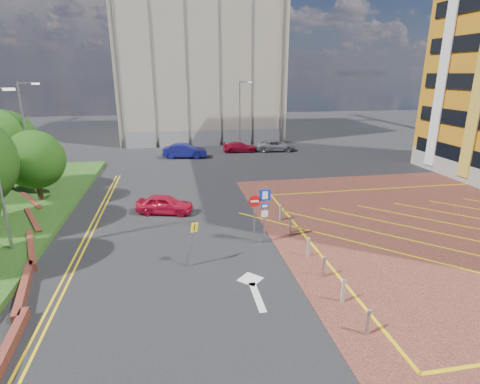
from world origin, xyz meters
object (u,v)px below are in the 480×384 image
object	(u,v)px
car_blue_back	(185,151)
warning_sign	(192,239)
tree_c	(35,160)
lamp_back	(240,112)
lamp_left_far	(27,134)
car_red_left	(165,204)
car_red_back	(240,147)
sign_cluster	(261,209)
car_silver_back	(275,146)
tree_d	(3,144)

from	to	relation	value
car_blue_back	warning_sign	bearing A→B (deg)	-172.97
tree_c	lamp_back	distance (m)	25.19
lamp_back	car_blue_back	xyz separation A→B (m)	(-6.97, -4.45, -3.59)
tree_c	car_blue_back	bearing A→B (deg)	51.95
tree_c	lamp_left_far	bearing A→B (deg)	114.71
car_red_left	car_red_back	bearing A→B (deg)	-8.59
sign_cluster	car_blue_back	distance (m)	22.82
sign_cluster	car_blue_back	size ratio (longest dim) A/B	0.68
lamp_left_far	car_silver_back	bearing A→B (deg)	31.18
tree_c	car_red_back	xyz separation A→B (m)	(17.08, 15.60, -2.61)
lamp_back	car_blue_back	size ratio (longest dim) A/B	1.71
tree_c	tree_d	xyz separation A→B (m)	(-3.00, 3.00, 0.68)
lamp_left_far	car_red_back	xyz separation A→B (m)	(18.00, 13.60, -4.08)
tree_d	sign_cluster	bearing A→B (deg)	-35.58
warning_sign	sign_cluster	bearing A→B (deg)	26.60
tree_c	sign_cluster	size ratio (longest dim) A/B	1.53
lamp_back	car_red_back	world-z (taller)	lamp_back
lamp_left_far	sign_cluster	bearing A→B (deg)	-36.82
lamp_back	car_red_back	xyz separation A→B (m)	(-0.50, -2.40, -3.78)
tree_d	car_red_back	bearing A→B (deg)	32.10
car_red_left	car_silver_back	xyz separation A→B (m)	(12.65, 18.87, 0.02)
lamp_left_far	sign_cluster	xyz separation A→B (m)	(14.72, -11.02, -2.71)
car_blue_back	car_red_back	distance (m)	6.79
lamp_back	car_silver_back	xyz separation A→B (m)	(3.72, -2.55, -3.71)
tree_d	car_red_back	xyz separation A→B (m)	(20.08, 12.60, -3.28)
tree_d	car_silver_back	xyz separation A→B (m)	(24.30, 12.45, -3.22)
lamp_left_far	lamp_back	world-z (taller)	lamp_left_far
tree_c	car_silver_back	size ratio (longest dim) A/B	1.05
car_blue_back	car_red_back	xyz separation A→B (m)	(6.47, 2.04, -0.19)
warning_sign	tree_d	bearing A→B (deg)	133.15
tree_c	car_red_back	distance (m)	23.28
tree_c	car_red_back	world-z (taller)	tree_c
lamp_back	car_blue_back	distance (m)	9.01
car_silver_back	tree_c	bearing A→B (deg)	131.22
sign_cluster	warning_sign	bearing A→B (deg)	-153.40
warning_sign	car_red_back	bearing A→B (deg)	75.10
tree_c	car_blue_back	world-z (taller)	tree_c
lamp_left_far	sign_cluster	world-z (taller)	lamp_left_far
tree_d	lamp_left_far	xyz separation A→B (m)	(2.08, -1.00, 0.79)
sign_cluster	car_red_back	xyz separation A→B (m)	(3.28, 24.61, -1.37)
lamp_back	tree_c	bearing A→B (deg)	-134.32
lamp_left_far	car_silver_back	xyz separation A→B (m)	(22.22, 13.45, -4.01)
tree_d	sign_cluster	distance (m)	20.74
car_red_left	car_blue_back	distance (m)	17.10
lamp_left_far	car_silver_back	distance (m)	26.28
lamp_back	car_red_left	xyz separation A→B (m)	(-8.93, -21.43, -3.73)
sign_cluster	car_red_left	world-z (taller)	sign_cluster
tree_c	tree_d	bearing A→B (deg)	135.00
sign_cluster	car_silver_back	xyz separation A→B (m)	(7.50, 24.46, -1.31)
lamp_left_far	lamp_back	xyz separation A→B (m)	(18.50, 16.00, -0.30)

